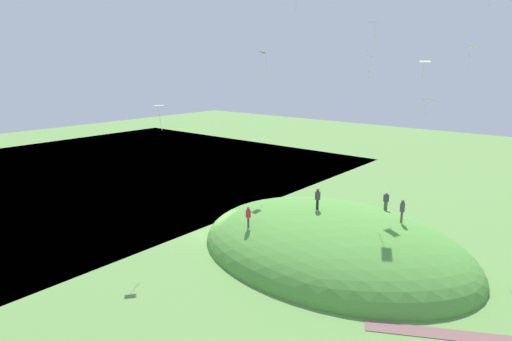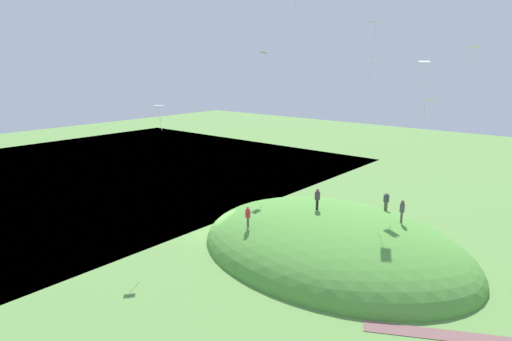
{
  "view_description": "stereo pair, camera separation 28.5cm",
  "coord_description": "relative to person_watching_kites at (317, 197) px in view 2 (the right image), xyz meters",
  "views": [
    {
      "loc": [
        26.07,
        -25.99,
        15.03
      ],
      "look_at": [
        2.98,
        2.05,
        6.13
      ],
      "focal_mm": 30.07,
      "sensor_mm": 36.0,
      "label": 1
    },
    {
      "loc": [
        26.29,
        -25.81,
        15.03
      ],
      "look_at": [
        2.98,
        2.05,
        6.13
      ],
      "focal_mm": 30.07,
      "sensor_mm": 36.0,
      "label": 2
    }
  ],
  "objects": [
    {
      "name": "kite_8",
      "position": [
        7.46,
        11.7,
        11.75
      ],
      "size": [
        0.91,
        1.25,
        1.85
      ],
      "color": "white"
    },
    {
      "name": "kite_5",
      "position": [
        9.08,
        -2.99,
        8.28
      ],
      "size": [
        1.07,
        0.93,
        1.12
      ],
      "color": "silver"
    },
    {
      "name": "kite_1",
      "position": [
        1.47,
        5.15,
        10.86
      ],
      "size": [
        1.06,
        1.23,
        2.32
      ],
      "color": "white"
    },
    {
      "name": "person_on_hilltop",
      "position": [
        6.04,
        2.48,
        -0.33
      ],
      "size": [
        0.51,
        0.51,
        1.83
      ],
      "rotation": [
        0.0,
        0.0,
        2.3
      ],
      "color": "brown",
      "rests_on": "grass_hill"
    },
    {
      "name": "kite_6",
      "position": [
        8.48,
        -2.75,
        10.32
      ],
      "size": [
        0.75,
        0.69,
        1.71
      ],
      "color": "white"
    },
    {
      "name": "ground_plane",
      "position": [
        -8.88,
        -2.73,
        -4.76
      ],
      "size": [
        160.0,
        160.0,
        0.0
      ],
      "primitive_type": "plane",
      "color": "#5F8D44"
    },
    {
      "name": "person_watching_kites",
      "position": [
        0.0,
        0.0,
        0.0
      ],
      "size": [
        0.49,
        0.49,
        1.74
      ],
      "rotation": [
        0.0,
        0.0,
        4.84
      ],
      "color": "black",
      "rests_on": "grass_hill"
    },
    {
      "name": "grass_hill",
      "position": [
        1.08,
        0.62,
        -4.76
      ],
      "size": [
        23.5,
        17.21,
        7.4
      ],
      "primitive_type": "ellipsoid",
      "color": "#54963C",
      "rests_on": "ground_plane"
    },
    {
      "name": "person_walking_path",
      "position": [
        -3.58,
        -4.45,
        -1.1
      ],
      "size": [
        0.53,
        0.53,
        1.68
      ],
      "rotation": [
        0.0,
        0.0,
        5.12
      ],
      "color": "#554649",
      "rests_on": "grass_hill"
    },
    {
      "name": "dirt_path",
      "position": [
        13.89,
        -3.96,
        -4.74
      ],
      "size": [
        12.56,
        7.45,
        0.04
      ],
      "primitive_type": "cube",
      "rotation": [
        0.0,
        0.0,
        0.49
      ],
      "color": "#775251",
      "rests_on": "ground_plane"
    },
    {
      "name": "lake_water",
      "position": [
        -40.47,
        -2.73,
        -4.96
      ],
      "size": [
        58.72,
        80.0,
        0.4
      ],
      "primitive_type": "cube",
      "color": "#406691",
      "rests_on": "ground_plane"
    },
    {
      "name": "person_near_shore",
      "position": [
        3.66,
        5.11,
        -0.71
      ],
      "size": [
        0.56,
        0.56,
        1.62
      ],
      "rotation": [
        0.0,
        0.0,
        2.94
      ],
      "color": "#4F5339",
      "rests_on": "grass_hill"
    },
    {
      "name": "kite_3",
      "position": [
        -10.97,
        -6.84,
        6.95
      ],
      "size": [
        0.87,
        0.92,
        2.09
      ],
      "color": "silver"
    },
    {
      "name": "kite_4",
      "position": [
        -10.49,
        6.08,
        11.41
      ],
      "size": [
        1.06,
        0.93,
        2.3
      ],
      "color": "white"
    },
    {
      "name": "kite_7",
      "position": [
        -0.44,
        9.41,
        14.0
      ],
      "size": [
        1.1,
        0.88,
        1.77
      ],
      "color": "silver"
    }
  ]
}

